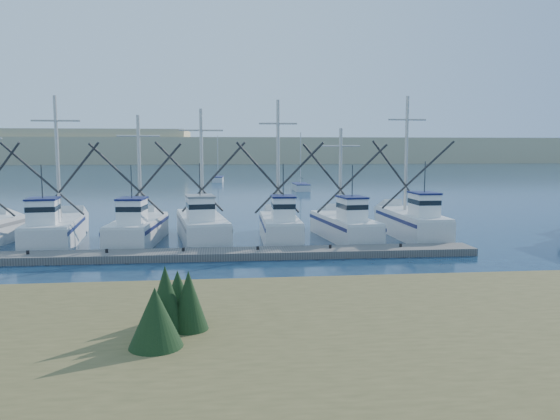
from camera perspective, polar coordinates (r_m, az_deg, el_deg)
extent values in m
plane|color=#0D2139|center=(24.06, 10.41, -7.80)|extent=(500.00, 500.00, 0.00)
cube|color=#4C422D|center=(13.39, -11.49, -15.98)|extent=(40.00, 10.00, 1.60)
cube|color=#67635C|center=(29.73, -8.13, -4.62)|extent=(30.09, 2.09, 0.40)
cube|color=tan|center=(232.43, -4.58, 6.23)|extent=(360.00, 60.00, 10.00)
cube|color=silver|center=(36.06, -22.49, -2.25)|extent=(3.50, 7.76, 1.46)
cube|color=white|center=(34.05, -23.49, -0.27)|extent=(1.75, 1.99, 1.50)
cylinder|color=#B7B2A8|center=(36.93, -22.24, 5.07)|extent=(0.22, 0.22, 7.67)
cube|color=silver|center=(35.08, -14.61, -2.23)|extent=(3.03, 7.86, 1.41)
cube|color=white|center=(32.96, -15.18, -0.24)|extent=(1.56, 1.98, 1.50)
cylinder|color=#B7B2A8|center=(36.02, -14.49, 4.37)|extent=(0.22, 0.22, 6.56)
cube|color=silver|center=(35.13, -8.17, -2.00)|extent=(3.75, 8.81, 1.50)
cube|color=white|center=(32.77, -8.33, 0.04)|extent=(1.78, 2.27, 1.50)
cylinder|color=#B7B2A8|center=(36.22, -8.20, 4.96)|extent=(0.22, 0.22, 6.94)
cube|color=silver|center=(34.48, 0.00, -2.12)|extent=(2.37, 6.89, 1.48)
cube|color=white|center=(32.56, 0.33, 0.02)|extent=(1.33, 1.70, 1.50)
cylinder|color=#B7B2A8|center=(35.26, -0.21, 5.38)|extent=(0.22, 0.22, 7.48)
cube|color=silver|center=(35.66, 6.72, -1.96)|extent=(3.24, 8.04, 1.37)
cube|color=white|center=(33.55, 7.52, -0.03)|extent=(1.57, 2.05, 1.50)
cylinder|color=#B7B2A8|center=(36.62, 6.33, 3.93)|extent=(0.22, 0.22, 5.83)
cube|color=silver|center=(37.13, 13.58, -1.60)|extent=(2.46, 8.26, 1.58)
cube|color=white|center=(34.99, 14.81, 0.42)|extent=(1.39, 2.02, 1.50)
cylinder|color=#B7B2A8|center=(38.11, 13.06, 5.68)|extent=(0.22, 0.22, 7.78)
cube|color=silver|center=(76.49, 2.18, 2.39)|extent=(1.90, 5.44, 0.90)
cylinder|color=#B7B2A8|center=(76.61, 2.16, 5.43)|extent=(0.12, 0.12, 7.20)
cube|color=silver|center=(96.34, -6.49, 3.19)|extent=(2.02, 4.96, 0.90)
cylinder|color=#B7B2A8|center=(96.50, -6.52, 5.60)|extent=(0.12, 0.12, 7.20)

